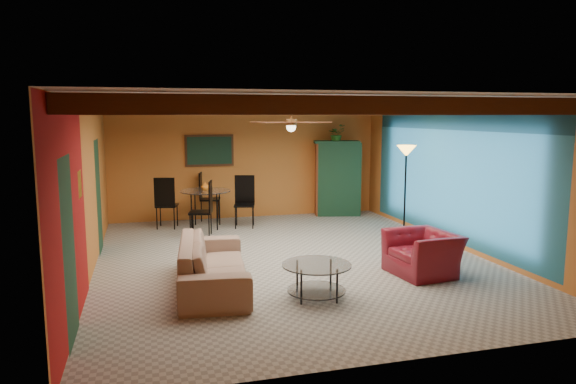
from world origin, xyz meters
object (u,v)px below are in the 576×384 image
object	(u,v)px
sofa	(213,264)
potted_plant	(336,134)
vase	(205,172)
coffee_table	(317,281)
dining_table	(206,202)
armchair	(423,253)
floor_lamp	(405,192)
armoire	(336,179)

from	to	relation	value
sofa	potted_plant	world-z (taller)	potted_plant
vase	coffee_table	bearing A→B (deg)	-79.47
dining_table	vase	world-z (taller)	vase
armchair	floor_lamp	xyz separation A→B (m)	(0.90, 2.33, 0.61)
armchair	dining_table	xyz separation A→B (m)	(-2.88, 4.40, 0.24)
coffee_table	floor_lamp	distance (m)	4.14
coffee_table	armoire	size ratio (longest dim) A/B	0.53
sofa	armoire	size ratio (longest dim) A/B	1.33
armchair	floor_lamp	size ratio (longest dim) A/B	0.55
dining_table	floor_lamp	size ratio (longest dim) A/B	1.18
sofa	floor_lamp	size ratio (longest dim) A/B	1.26
sofa	coffee_table	distance (m)	1.55
coffee_table	armoire	world-z (taller)	armoire
floor_lamp	sofa	bearing A→B (deg)	-153.33
coffee_table	dining_table	distance (m)	5.09
coffee_table	floor_lamp	xyz separation A→B (m)	(2.85, 2.92, 0.70)
armoire	vase	world-z (taller)	armoire
potted_plant	vase	bearing A→B (deg)	-168.21
sofa	dining_table	bearing A→B (deg)	1.01
sofa	floor_lamp	bearing A→B (deg)	-57.23
potted_plant	floor_lamp	bearing A→B (deg)	-80.76
floor_lamp	dining_table	bearing A→B (deg)	151.23
floor_lamp	vase	size ratio (longest dim) A/B	9.95
floor_lamp	vase	distance (m)	4.32
dining_table	vase	distance (m)	0.67
sofa	coffee_table	xyz separation A→B (m)	(1.30, -0.84, -0.11)
sofa	armoire	distance (m)	6.12
potted_plant	vase	world-z (taller)	potted_plant
armchair	sofa	bearing A→B (deg)	-100.78
armchair	vase	world-z (taller)	vase
armchair	vase	xyz separation A→B (m)	(-2.88, 4.40, 0.92)
sofa	armchair	world-z (taller)	sofa
armoire	vase	distance (m)	3.41
dining_table	floor_lamp	distance (m)	4.32
dining_table	vase	xyz separation A→B (m)	(0.00, 0.00, 0.67)
sofa	dining_table	xyz separation A→B (m)	(0.37, 4.15, 0.23)
armchair	armoire	bearing A→B (deg)	168.54
vase	dining_table	bearing A→B (deg)	0.00
armchair	armoire	size ratio (longest dim) A/B	0.58
armchair	coffee_table	xyz separation A→B (m)	(-1.95, -0.59, -0.09)
coffee_table	vase	distance (m)	5.18
coffee_table	vase	size ratio (longest dim) A/B	4.99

